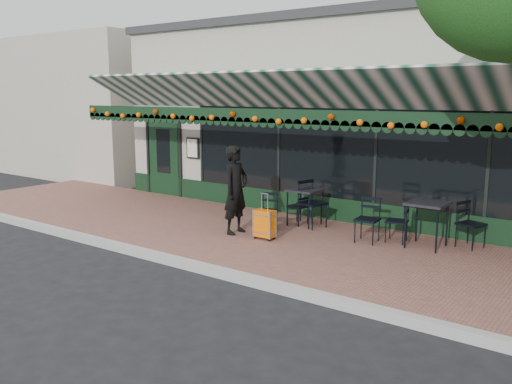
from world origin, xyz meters
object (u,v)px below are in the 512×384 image
Objects in this scene: woman at (236,190)px; cafe_table_a at (428,207)px; chair_b_left at (298,207)px; chair_b_right at (313,204)px; chair_b_front at (267,211)px; cafe_table_b at (305,193)px; chair_a_right at (471,225)px; chair_a_front at (367,220)px; suitcase at (265,224)px; chair_a_left at (397,222)px.

cafe_table_a is (3.40, 1.25, -0.13)m from woman.
chair_b_left is 0.75× the size of chair_b_right.
chair_b_front is at bearing -8.79° from chair_b_left.
cafe_table_b reaches higher than chair_b_left.
woman is 2.06× the size of chair_a_right.
chair_a_front is 1.13× the size of chair_b_left.
chair_b_right reaches higher than chair_a_right.
woman is 0.86m from chair_b_front.
chair_b_left is (-3.47, -0.33, -0.05)m from chair_a_right.
cafe_table_b is (-2.66, 0.14, -0.05)m from cafe_table_a.
chair_a_front is 1.12× the size of chair_b_front.
suitcase is (0.73, -0.04, -0.58)m from woman.
woman is at bearing 133.06° from chair_a_right.
suitcase is 1.93m from chair_a_front.
cafe_table_a is 1.07× the size of chair_a_left.
chair_a_right reaches higher than cafe_table_a.
suitcase is at bearing -71.90° from chair_b_front.
woman is at bearing 157.31° from chair_b_right.
chair_b_front is (0.32, 0.62, -0.50)m from woman.
cafe_table_b is 0.91× the size of chair_a_right.
chair_a_right reaches higher than chair_b_left.
woman is at bearing -12.80° from chair_b_left.
cafe_table_a is at bearing 80.42° from chair_a_left.
woman reaches higher than chair_b_right.
cafe_table_a reaches higher than chair_b_front.
cafe_table_b is 2.12m from chair_a_left.
chair_a_left is 1.03× the size of chair_b_front.
chair_a_left is 2.59m from chair_b_front.
chair_a_left reaches higher than cafe_table_b.
cafe_table_b is (0.02, 1.43, 0.40)m from suitcase.
chair_b_right is at bearing -100.13° from chair_a_left.
chair_b_front is at bearing -28.98° from woman.
cafe_table_a is at bearing 145.14° from chair_a_right.
chair_a_front is 0.85× the size of chair_b_right.
chair_a_front is (1.67, 0.96, 0.13)m from suitcase.
chair_b_front is at bearing 120.43° from suitcase.
woman is at bearing -74.40° from chair_a_left.
chair_a_right is at bearing 101.65° from chair_a_left.
chair_b_front is (-0.42, -0.77, -0.32)m from cafe_table_b.
woman is 2.06× the size of chair_a_front.
chair_a_front reaches higher than cafe_table_b.
chair_b_right reaches higher than chair_b_left.
cafe_table_b is (0.75, 1.39, -0.18)m from woman.
cafe_table_b is 0.99× the size of chair_a_left.
chair_a_left is at bearing 0.82° from chair_b_front.
chair_b_right is at bearing 78.30° from suitcase.
cafe_table_a is 0.98× the size of chair_a_right.
cafe_table_a reaches higher than cafe_table_b.
cafe_table_a is 2.85m from chair_b_left.
suitcase is 1.15× the size of cafe_table_b.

